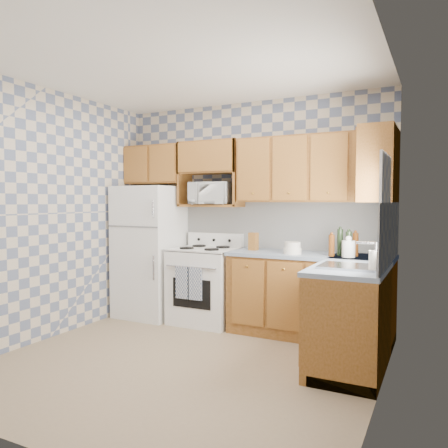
% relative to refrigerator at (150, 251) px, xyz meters
% --- Properties ---
extents(floor, '(3.40, 3.40, 0.00)m').
position_rel_refrigerator_xyz_m(floor, '(1.27, -1.25, -0.84)').
color(floor, '#877155').
rests_on(floor, ground).
extents(back_wall, '(3.40, 0.02, 2.70)m').
position_rel_refrigerator_xyz_m(back_wall, '(1.27, 0.35, 0.51)').
color(back_wall, slate).
rests_on(back_wall, ground).
extents(right_wall, '(0.02, 3.20, 2.70)m').
position_rel_refrigerator_xyz_m(right_wall, '(2.97, -1.25, 0.51)').
color(right_wall, slate).
rests_on(right_wall, ground).
extents(backsplash_back, '(2.60, 0.02, 0.56)m').
position_rel_refrigerator_xyz_m(backsplash_back, '(1.68, 0.34, 0.36)').
color(backsplash_back, white).
rests_on(backsplash_back, back_wall).
extents(backsplash_right, '(0.02, 1.60, 0.56)m').
position_rel_refrigerator_xyz_m(backsplash_right, '(2.96, -0.45, 0.36)').
color(backsplash_right, white).
rests_on(backsplash_right, right_wall).
extents(refrigerator, '(0.75, 0.70, 1.68)m').
position_rel_refrigerator_xyz_m(refrigerator, '(0.00, 0.00, 0.00)').
color(refrigerator, white).
rests_on(refrigerator, floor).
extents(stove_body, '(0.76, 0.65, 0.90)m').
position_rel_refrigerator_xyz_m(stove_body, '(0.80, 0.03, -0.39)').
color(stove_body, white).
rests_on(stove_body, floor).
extents(cooktop, '(0.76, 0.65, 0.02)m').
position_rel_refrigerator_xyz_m(cooktop, '(0.80, 0.03, 0.07)').
color(cooktop, silver).
rests_on(cooktop, stove_body).
extents(backguard, '(0.76, 0.08, 0.17)m').
position_rel_refrigerator_xyz_m(backguard, '(0.80, 0.30, 0.16)').
color(backguard, white).
rests_on(backguard, cooktop).
extents(dish_towel_left, '(0.18, 0.02, 0.38)m').
position_rel_refrigerator_xyz_m(dish_towel_left, '(0.70, -0.32, -0.30)').
color(dish_towel_left, navy).
rests_on(dish_towel_left, stove_body).
extents(dish_towel_right, '(0.18, 0.02, 0.38)m').
position_rel_refrigerator_xyz_m(dish_towel_right, '(0.86, -0.32, -0.30)').
color(dish_towel_right, navy).
rests_on(dish_towel_right, stove_body).
extents(base_cabinets_back, '(1.75, 0.60, 0.88)m').
position_rel_refrigerator_xyz_m(base_cabinets_back, '(2.10, 0.05, -0.40)').
color(base_cabinets_back, '#623C0F').
rests_on(base_cabinets_back, floor).
extents(base_cabinets_right, '(0.60, 1.60, 0.88)m').
position_rel_refrigerator_xyz_m(base_cabinets_right, '(2.67, -0.45, -0.40)').
color(base_cabinets_right, '#623C0F').
rests_on(base_cabinets_right, floor).
extents(countertop_back, '(1.77, 0.63, 0.04)m').
position_rel_refrigerator_xyz_m(countertop_back, '(2.10, 0.05, 0.06)').
color(countertop_back, slate).
rests_on(countertop_back, base_cabinets_back).
extents(countertop_right, '(0.63, 1.60, 0.04)m').
position_rel_refrigerator_xyz_m(countertop_right, '(2.67, -0.45, 0.06)').
color(countertop_right, slate).
rests_on(countertop_right, base_cabinets_right).
extents(upper_cabinets_back, '(1.75, 0.33, 0.74)m').
position_rel_refrigerator_xyz_m(upper_cabinets_back, '(2.10, 0.19, 1.01)').
color(upper_cabinets_back, '#623C0F').
rests_on(upper_cabinets_back, back_wall).
extents(upper_cabinets_fridge, '(0.82, 0.33, 0.50)m').
position_rel_refrigerator_xyz_m(upper_cabinets_fridge, '(-0.02, 0.19, 1.13)').
color(upper_cabinets_fridge, '#623C0F').
rests_on(upper_cabinets_fridge, back_wall).
extents(upper_cabinets_right, '(0.33, 0.70, 0.74)m').
position_rel_refrigerator_xyz_m(upper_cabinets_right, '(2.81, 0.00, 1.01)').
color(upper_cabinets_right, '#623C0F').
rests_on(upper_cabinets_right, right_wall).
extents(microwave_shelf, '(0.80, 0.33, 0.03)m').
position_rel_refrigerator_xyz_m(microwave_shelf, '(0.80, 0.19, 0.60)').
color(microwave_shelf, '#623C0F').
rests_on(microwave_shelf, back_wall).
extents(microwave, '(0.54, 0.41, 0.28)m').
position_rel_refrigerator_xyz_m(microwave, '(0.82, 0.15, 0.75)').
color(microwave, white).
rests_on(microwave, microwave_shelf).
extents(sink, '(0.48, 0.40, 0.03)m').
position_rel_refrigerator_xyz_m(sink, '(2.67, -0.80, 0.09)').
color(sink, '#B7B7BC').
rests_on(sink, countertop_right).
extents(window, '(0.02, 0.66, 0.86)m').
position_rel_refrigerator_xyz_m(window, '(2.96, -0.80, 0.61)').
color(window, silver).
rests_on(window, right_wall).
extents(bottle_0, '(0.06, 0.06, 0.28)m').
position_rel_refrigerator_xyz_m(bottle_0, '(2.44, -0.01, 0.22)').
color(bottle_0, black).
rests_on(bottle_0, countertop_back).
extents(bottle_1, '(0.06, 0.06, 0.26)m').
position_rel_refrigerator_xyz_m(bottle_1, '(2.54, -0.07, 0.21)').
color(bottle_1, black).
rests_on(bottle_1, countertop_back).
extents(bottle_2, '(0.06, 0.06, 0.24)m').
position_rel_refrigerator_xyz_m(bottle_2, '(2.59, 0.03, 0.20)').
color(bottle_2, '#5B2D0E').
rests_on(bottle_2, countertop_back).
extents(bottle_3, '(0.06, 0.06, 0.22)m').
position_rel_refrigerator_xyz_m(bottle_3, '(2.37, -0.09, 0.19)').
color(bottle_3, '#5B2D0E').
rests_on(bottle_3, countertop_back).
extents(knife_block, '(0.10, 0.10, 0.20)m').
position_rel_refrigerator_xyz_m(knife_block, '(1.42, 0.07, 0.18)').
color(knife_block, brown).
rests_on(knife_block, countertop_back).
extents(electric_kettle, '(0.13, 0.13, 0.17)m').
position_rel_refrigerator_xyz_m(electric_kettle, '(2.54, -0.09, 0.16)').
color(electric_kettle, white).
rests_on(electric_kettle, countertop_back).
extents(food_containers, '(0.19, 0.19, 0.13)m').
position_rel_refrigerator_xyz_m(food_containers, '(1.94, -0.08, 0.14)').
color(food_containers, silver).
rests_on(food_containers, countertop_back).
extents(soap_bottle, '(0.06, 0.06, 0.17)m').
position_rel_refrigerator_xyz_m(soap_bottle, '(2.88, -0.93, 0.17)').
color(soap_bottle, silver).
rests_on(soap_bottle, countertop_right).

